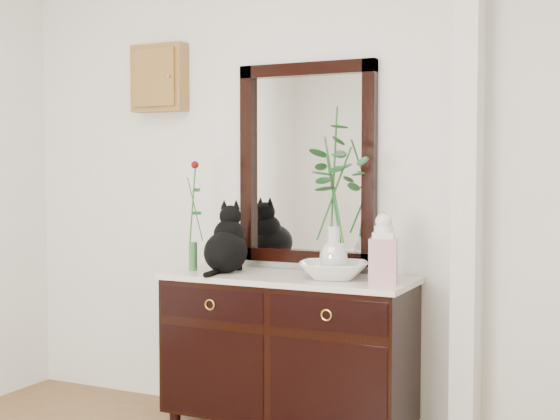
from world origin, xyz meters
The scene contains 10 objects.
wall_back centered at (0.00, 1.98, 1.35)m, with size 3.60×0.04×2.70m, color white.
pilaster centered at (1.00, 1.90, 1.35)m, with size 0.12×0.20×2.70m, color white.
sideboard centered at (0.10, 1.73, 0.47)m, with size 1.33×0.52×0.82m.
wall_mirror centered at (0.10, 1.97, 1.44)m, with size 0.80×0.06×1.10m.
key_cabinet centered at (-0.85, 1.94, 1.95)m, with size 0.35×0.10×0.40m, color brown.
cat centered at (-0.26, 1.69, 1.04)m, with size 0.26×0.32×0.37m, color black, non-canonical shape.
lotus_bowl centered at (0.36, 1.72, 0.89)m, with size 0.35×0.35×0.09m, color white.
vase_branches centered at (0.36, 1.72, 1.30)m, with size 0.41×0.41×0.87m, color silver, non-canonical shape.
bud_vase_rose centered at (-0.45, 1.67, 1.16)m, with size 0.07×0.07×0.61m, color #336A32, non-canonical shape.
ginger_jar centered at (0.65, 1.66, 1.03)m, with size 0.13×0.13×0.36m, color white, non-canonical shape.
Camera 1 is at (1.83, -1.96, 1.42)m, focal length 50.00 mm.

